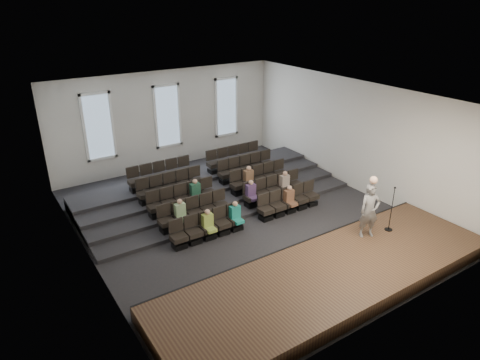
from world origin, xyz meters
The scene contains 14 objects.
ground centered at (0.00, 0.00, 0.00)m, with size 14.00×14.00×0.00m, color black.
ceiling centered at (0.00, 0.00, 5.01)m, with size 12.00×14.00×0.02m, color white.
wall_back centered at (0.00, 7.02, 2.50)m, with size 12.00×0.04×5.00m, color silver.
wall_front centered at (0.00, -7.02, 2.50)m, with size 12.00×0.04×5.00m, color silver.
wall_left centered at (-6.02, 0.00, 2.50)m, with size 0.04×14.00×5.00m, color silver.
wall_right centered at (6.02, 0.00, 2.50)m, with size 0.04×14.00×5.00m, color silver.
stage centered at (0.00, -5.10, 0.25)m, with size 11.80×3.60×0.50m, color #4C3620.
stage_lip centered at (0.00, -3.33, 0.25)m, with size 11.80×0.06×0.52m, color black.
risers centered at (0.00, 3.17, 0.20)m, with size 11.80×4.80×0.60m.
seating_rows centered at (0.00, 1.54, 0.68)m, with size 6.80×4.70×1.67m.
windows centered at (0.00, 6.95, 2.70)m, with size 8.44×0.10×3.24m.
audience centered at (0.00, 0.32, 0.81)m, with size 5.45×2.64×1.10m.
speaker centered at (2.49, -4.23, 1.49)m, with size 0.72×0.47×1.97m, color slate.
mic_stand centered at (3.47, -4.40, 1.01)m, with size 0.29×0.29×1.72m.
Camera 1 is at (-8.47, -12.81, 8.39)m, focal length 32.00 mm.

